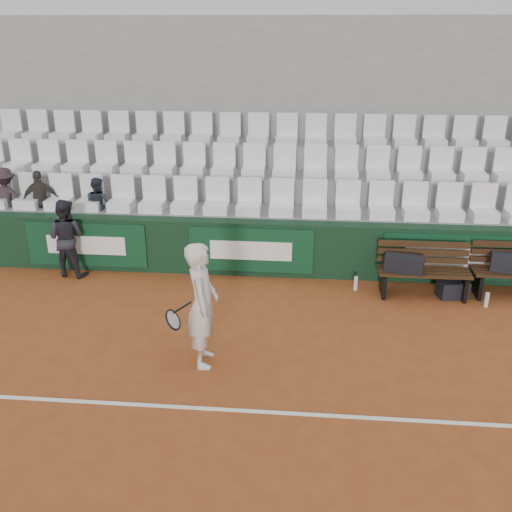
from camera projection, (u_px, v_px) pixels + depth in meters
The scene contains 21 objects.
ground at pixel (236, 411), 6.74m from camera, with size 80.00×80.00×0.00m, color brown.
court_baseline at pixel (236, 410), 6.74m from camera, with size 18.00×0.06×0.01m, color white.
back_barrier at pixel (267, 248), 10.23m from camera, with size 18.00×0.34×1.00m.
grandstand_tier_front at pixel (266, 236), 10.82m from camera, with size 18.00×0.95×1.00m, color gray.
grandstand_tier_mid at pixel (269, 210), 11.61m from camera, with size 18.00×0.95×1.45m, color gray.
grandstand_tier_back at pixel (272, 186), 12.40m from camera, with size 18.00×0.95×1.90m, color gray.
grandstand_rear_wall at pixel (275, 124), 12.50m from camera, with size 18.00×0.30×4.40m, color gray.
seat_row_front at pixel (265, 197), 10.34m from camera, with size 11.90×0.44×0.63m, color white.
seat_row_mid at pixel (269, 161), 11.05m from camera, with size 11.90×0.44×0.63m, color white.
seat_row_back at pixel (272, 129), 11.75m from camera, with size 11.90×0.44×0.63m, color silver.
bench_left at pixel (423, 283), 9.51m from camera, with size 1.50×0.56×0.45m, color #372110.
sports_bag_left at pixel (404, 264), 9.37m from camera, with size 0.62×0.27×0.27m, color black.
sports_bag_right at pixel (510, 263), 9.37m from camera, with size 0.59×0.28×0.28m, color black.
sports_bag_ground at pixel (453, 289), 9.48m from camera, with size 0.48×0.29×0.29m, color black.
water_bottle_near at pixel (356, 283), 9.75m from camera, with size 0.07×0.07×0.25m, color silver.
water_bottle_far at pixel (487, 300), 9.17m from camera, with size 0.07×0.07×0.25m, color silver.
tennis_player at pixel (202, 305), 7.40m from camera, with size 0.74×0.67×1.72m.
ball_kid at pixel (66, 238), 10.13m from camera, with size 0.69×0.54×1.42m, color #212129.
spectator_a at pixel (3, 175), 10.70m from camera, with size 0.77×0.44×1.19m, color #282025.
spectator_b at pixel (38, 177), 10.65m from camera, with size 0.68×0.28×1.15m, color #332E29.
spectator_c at pixel (96, 181), 10.58m from camera, with size 0.51×0.40×1.05m, color #202530.
Camera 1 is at (0.74, -5.50, 4.26)m, focal length 40.00 mm.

